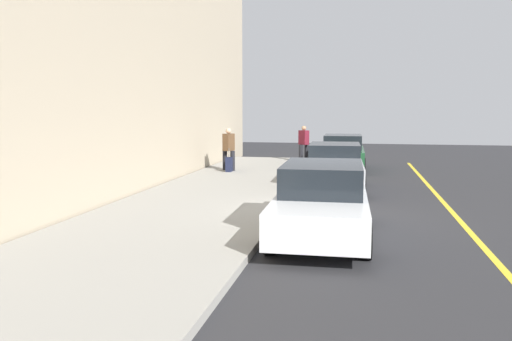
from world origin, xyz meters
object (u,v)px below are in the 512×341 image
pedestrian_burgundy_coat (304,142)px  parked_car_silver (334,167)px  rolling_suitcase (229,164)px  parked_car_white (322,200)px  pedestrian_brown_coat (229,148)px  parked_car_green (343,152)px

pedestrian_burgundy_coat → parked_car_silver: bearing=13.6°
rolling_suitcase → parked_car_white: bearing=25.6°
pedestrian_brown_coat → parked_car_silver: bearing=53.5°
parked_car_white → rolling_suitcase: 10.11m
rolling_suitcase → pedestrian_brown_coat: bearing=-164.2°
parked_car_white → parked_car_silver: bearing=-179.5°
parked_car_silver → pedestrian_brown_coat: size_ratio=2.42×
parked_car_white → pedestrian_brown_coat: pedestrian_brown_coat is taller
pedestrian_brown_coat → rolling_suitcase: (0.41, 0.12, -0.63)m
parked_car_green → parked_car_white: (12.11, -0.01, 0.00)m
parked_car_white → pedestrian_brown_coat: size_ratio=2.68×
pedestrian_burgundy_coat → pedestrian_brown_coat: bearing=-30.5°
parked_car_white → rolling_suitcase: bearing=-154.4°
pedestrian_burgundy_coat → rolling_suitcase: 5.41m
pedestrian_brown_coat → pedestrian_burgundy_coat: size_ratio=1.02×
parked_car_silver → pedestrian_brown_coat: bearing=-126.5°
parked_car_white → pedestrian_brown_coat: bearing=-154.8°
pedestrian_burgundy_coat → rolling_suitcase: size_ratio=1.81×
parked_car_silver → rolling_suitcase: size_ratio=4.45×
parked_car_green → parked_car_white: 12.11m
parked_car_green → parked_car_silver: same height
parked_car_silver → pedestrian_burgundy_coat: 7.86m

